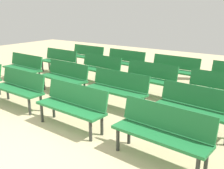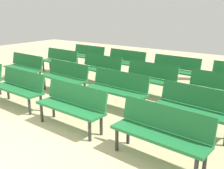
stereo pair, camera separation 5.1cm
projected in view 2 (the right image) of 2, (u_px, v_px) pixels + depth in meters
ground_plane at (4, 158)px, 4.37m from camera, size 24.61×24.61×0.00m
bench_r0_c1 at (20, 86)px, 6.60m from camera, size 1.62×0.54×0.87m
bench_r0_c2 at (72, 103)px, 5.39m from camera, size 1.62×0.56×0.87m
bench_r0_c3 at (161, 130)px, 4.21m from camera, size 1.63×0.59×0.87m
bench_r1_c0 at (24, 66)px, 8.88m from camera, size 1.62×0.56×0.87m
bench_r1_c1 at (65, 75)px, 7.64m from camera, size 1.64×0.62×0.87m
bench_r1_c2 at (117, 87)px, 6.49m from camera, size 1.62×0.56×0.87m
bench_r1_c3 at (195, 106)px, 5.24m from camera, size 1.64×0.63×0.87m
bench_r2_c0 at (60, 60)px, 9.95m from camera, size 1.63×0.57×0.87m
bench_r2_c1 at (100, 67)px, 8.71m from camera, size 1.64×0.62×0.87m
bench_r2_c2 at (150, 77)px, 7.50m from camera, size 1.63×0.61×0.87m
bench_r2_c3 at (221, 89)px, 6.32m from camera, size 1.62×0.57×0.87m
bench_r3_c0 at (87, 55)px, 10.97m from camera, size 1.62×0.56×0.87m
bench_r3_c1 at (125, 61)px, 9.76m from camera, size 1.63×0.60×0.87m
bench_r3_c2 at (175, 68)px, 8.54m from camera, size 1.62×0.57×0.87m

